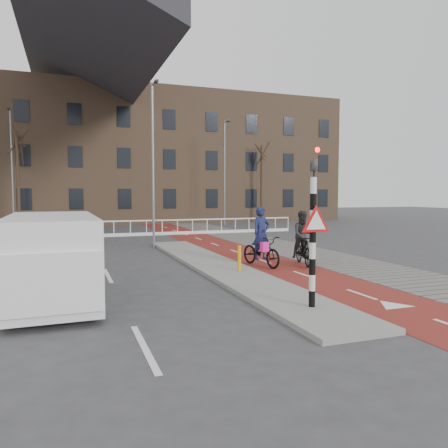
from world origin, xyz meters
name	(u,v)px	position (x,y,z in m)	size (l,w,h in m)	color
ground	(292,291)	(0.00, 0.00, 0.00)	(120.00, 120.00, 0.00)	#38383A
bike_lane	(221,247)	(1.50, 10.00, 0.01)	(2.50, 60.00, 0.01)	maroon
sidewalk	(272,244)	(4.30, 10.00, 0.01)	(3.00, 60.00, 0.01)	slate
curb_island	(219,267)	(-0.70, 4.00, 0.06)	(1.80, 16.00, 0.12)	gray
traffic_signal	(313,223)	(-0.60, -2.02, 1.99)	(0.80, 0.80, 3.68)	black
bollard	(239,258)	(-0.41, 2.82, 0.53)	(0.12, 0.12, 0.82)	#E19D0C
cyclist_near	(261,246)	(0.91, 3.97, 0.73)	(1.17, 2.21, 2.16)	black
cyclist_far	(303,243)	(2.45, 3.64, 0.83)	(0.99, 1.93, 1.99)	black
van	(52,257)	(-6.06, 0.90, 1.11)	(2.06, 4.95, 2.11)	silver
railing	(80,233)	(-5.00, 17.00, 0.31)	(28.00, 0.10, 0.99)	silver
townhouse_row	(96,137)	(-3.00, 32.00, 7.81)	(46.00, 10.00, 15.90)	#7F6047
tree_mid	(18,181)	(-8.87, 23.66, 3.50)	(0.22, 0.22, 7.00)	#2E2114
tree_right	(262,184)	(11.05, 25.92, 3.50)	(0.21, 0.21, 7.01)	#2E2114
streetlight_near	(153,166)	(-1.71, 10.82, 3.95)	(0.12, 0.12, 7.90)	slate
streetlight_left	(12,170)	(-9.26, 23.88, 4.27)	(0.12, 0.12, 8.55)	slate
streetlight_right	(225,174)	(6.65, 23.67, 4.28)	(0.12, 0.12, 8.55)	slate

